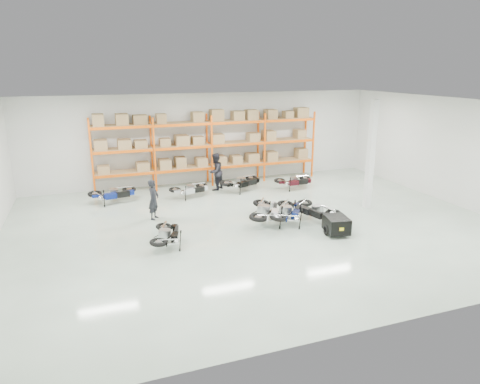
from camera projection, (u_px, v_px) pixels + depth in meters
name	position (u px, v px, depth m)	size (l,w,h in m)	color
room	(258.00, 167.00, 15.40)	(18.00, 18.00, 18.00)	silver
pallet_rack	(209.00, 140.00, 21.23)	(11.28, 0.98, 3.62)	#FD5F0D
structural_column	(371.00, 155.00, 17.53)	(0.25, 0.25, 4.50)	white
moto_blue_centre	(288.00, 208.00, 16.13)	(0.86, 1.94, 1.18)	#071347
moto_silver_left	(267.00, 208.00, 16.13)	(0.90, 2.03, 1.24)	silver
moto_black_far_left	(167.00, 232.00, 14.07)	(0.74, 1.66, 1.02)	black
moto_touring_right	(314.00, 207.00, 16.44)	(0.81, 1.82, 1.11)	black
trailer	(336.00, 225.00, 15.04)	(0.90, 1.61, 0.66)	black
moto_back_a	(113.00, 191.00, 18.60)	(0.79, 1.78, 1.09)	navy
moto_back_b	(190.00, 187.00, 19.42)	(0.72, 1.62, 0.99)	silver
moto_back_c	(242.00, 179.00, 20.41)	(0.82, 1.85, 1.13)	black
moto_back_d	(294.00, 179.00, 20.78)	(0.74, 1.66, 1.01)	#3C0C14
person_left	(154.00, 200.00, 16.55)	(0.57, 0.38, 1.57)	black
person_back	(215.00, 172.00, 20.50)	(0.87, 0.68, 1.79)	black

